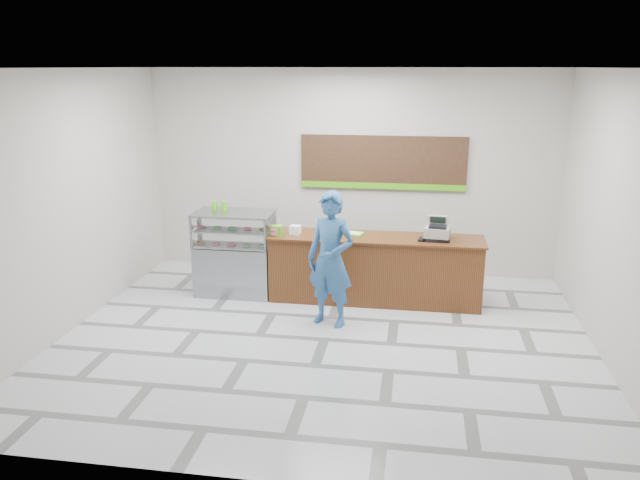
% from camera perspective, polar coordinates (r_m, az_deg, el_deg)
% --- Properties ---
extents(floor, '(7.00, 7.00, 0.00)m').
position_cam_1_polar(floor, '(8.42, 0.40, -9.08)').
color(floor, silver).
rests_on(floor, ground).
extents(back_wall, '(7.00, 0.00, 7.00)m').
position_cam_1_polar(back_wall, '(10.78, 2.83, 6.15)').
color(back_wall, beige).
rests_on(back_wall, floor).
extents(ceiling, '(7.00, 7.00, 0.00)m').
position_cam_1_polar(ceiling, '(7.65, 0.45, 15.47)').
color(ceiling, silver).
rests_on(ceiling, back_wall).
extents(sales_counter, '(3.26, 0.76, 1.03)m').
position_cam_1_polar(sales_counter, '(9.62, 5.04, -2.64)').
color(sales_counter, brown).
rests_on(sales_counter, floor).
extents(display_case, '(1.22, 0.72, 1.33)m').
position_cam_1_polar(display_case, '(9.96, -7.79, -1.13)').
color(display_case, gray).
rests_on(display_case, floor).
extents(menu_board, '(2.80, 0.06, 0.90)m').
position_cam_1_polar(menu_board, '(10.66, 5.78, 6.98)').
color(menu_board, black).
rests_on(menu_board, back_wall).
extents(cash_register, '(0.41, 0.42, 0.34)m').
position_cam_1_polar(cash_register, '(9.41, 10.68, 0.81)').
color(cash_register, black).
rests_on(cash_register, sales_counter).
extents(card_terminal, '(0.11, 0.16, 0.04)m').
position_cam_1_polar(card_terminal, '(9.32, 9.25, 0.04)').
color(card_terminal, black).
rests_on(card_terminal, sales_counter).
extents(serving_tray, '(0.39, 0.32, 0.02)m').
position_cam_1_polar(serving_tray, '(9.59, 2.92, 0.62)').
color(serving_tray, '#4BCE20').
rests_on(serving_tray, sales_counter).
extents(napkin_box, '(0.17, 0.17, 0.13)m').
position_cam_1_polar(napkin_box, '(9.58, -2.28, 0.94)').
color(napkin_box, white).
rests_on(napkin_box, sales_counter).
extents(straw_cup, '(0.07, 0.07, 0.11)m').
position_cam_1_polar(straw_cup, '(9.72, -3.71, 1.07)').
color(straw_cup, silver).
rests_on(straw_cup, sales_counter).
extents(promo_box, '(0.19, 0.14, 0.16)m').
position_cam_1_polar(promo_box, '(9.49, -4.02, 0.86)').
color(promo_box, '#4EB313').
rests_on(promo_box, sales_counter).
extents(donut_decal, '(0.15, 0.15, 0.00)m').
position_cam_1_polar(donut_decal, '(9.45, 9.50, 0.14)').
color(donut_decal, pink).
rests_on(donut_decal, sales_counter).
extents(green_cup_left, '(0.09, 0.09, 0.14)m').
position_cam_1_polar(green_cup_left, '(9.98, -9.60, 3.13)').
color(green_cup_left, '#4EB313').
rests_on(green_cup_left, display_case).
extents(green_cup_right, '(0.09, 0.09, 0.14)m').
position_cam_1_polar(green_cup_right, '(9.92, -8.73, 3.09)').
color(green_cup_right, '#4EB313').
rests_on(green_cup_right, display_case).
extents(customer, '(0.81, 0.66, 1.90)m').
position_cam_1_polar(customer, '(8.60, 0.99, -1.78)').
color(customer, '#2D5E95').
rests_on(customer, floor).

